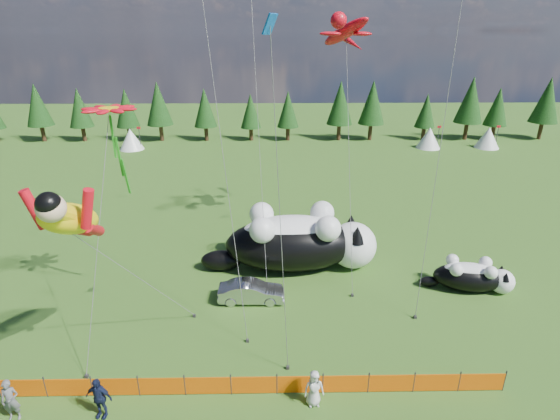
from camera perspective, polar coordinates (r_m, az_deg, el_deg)
name	(u,v)px	position (r m, az deg, el deg)	size (l,w,h in m)	color
ground	(256,348)	(23.05, -3.09, -17.54)	(160.00, 160.00, 0.00)	#0E3509
safety_fence	(254,385)	(20.48, -3.42, -21.85)	(22.06, 0.06, 1.10)	#262626
tree_line	(266,112)	(63.59, -1.83, 12.61)	(90.00, 4.00, 8.00)	black
festival_tents	(348,138)	(60.06, 8.84, 9.25)	(50.00, 3.20, 2.80)	white
cat_large	(299,240)	(28.77, 2.56, -3.99)	(11.69, 4.42, 4.22)	black
cat_small	(473,276)	(29.30, 23.87, -7.88)	(5.53, 2.66, 2.01)	black
car	(251,292)	(26.02, -3.76, -10.60)	(1.35, 3.86, 1.27)	#B2B2B7
spectator_a	(10,400)	(22.11, -31.75, -20.37)	(0.70, 0.46, 1.91)	#5C5C61
spectator_c	(99,398)	(20.66, -22.58, -21.71)	(1.13, 0.58, 1.93)	#151C3A
spectator_e	(314,388)	(19.86, 4.46, -22.21)	(0.84, 0.55, 1.72)	beige
superhero_kite	(70,219)	(19.05, -25.75, -1.04)	(5.84, 6.83, 10.69)	yellow
gecko_kite	(345,32)	(31.37, 8.52, 22.01)	(6.03, 12.60, 17.11)	red
flower_kite	(109,113)	(22.68, -21.41, 11.75)	(3.37, 7.02, 12.39)	red
diamond_kite_c	(271,52)	(15.59, -1.13, 19.93)	(1.09, 1.17, 15.68)	#0B51AB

